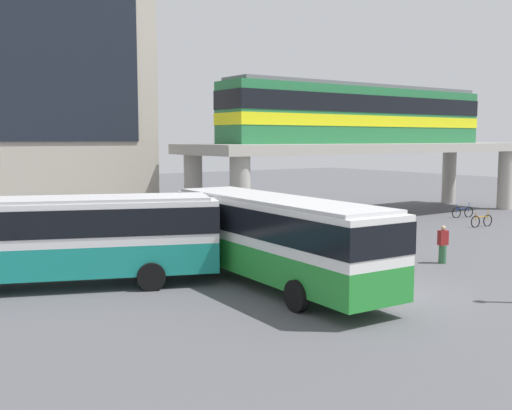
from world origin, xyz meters
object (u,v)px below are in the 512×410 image
(bus_main, at_px, (274,232))
(bicycle_blue, at_px, (463,212))
(bus_secondary, at_px, (61,232))
(pedestrian_at_kerb, at_px, (187,233))
(bicycle_green, at_px, (346,233))
(pedestrian_near_building, at_px, (443,246))
(bicycle_orange, at_px, (482,221))
(train, at_px, (361,114))

(bus_main, relative_size, bicycle_blue, 6.32)
(bus_main, height_order, bus_secondary, same)
(bus_main, xyz_separation_m, pedestrian_at_kerb, (0.85, 8.17, -1.20))
(bicycle_green, bearing_deg, pedestrian_near_building, -97.39)
(bicycle_orange, height_order, pedestrian_near_building, pedestrian_near_building)
(pedestrian_near_building, distance_m, pedestrian_at_kerb, 11.71)
(bicycle_green, xyz_separation_m, pedestrian_at_kerb, (-8.35, 2.14, 0.43))
(train, xyz_separation_m, bus_main, (-16.00, -12.02, -4.97))
(bus_main, height_order, bicycle_blue, bus_main)
(bus_secondary, height_order, bicycle_green, bus_secondary)
(bicycle_green, bearing_deg, bicycle_blue, 9.52)
(bicycle_green, relative_size, bicycle_blue, 1.01)
(bicycle_green, distance_m, pedestrian_at_kerb, 8.63)
(bus_secondary, distance_m, bicycle_green, 15.71)
(bus_main, height_order, pedestrian_near_building, bus_main)
(bicycle_orange, distance_m, pedestrian_near_building, 12.19)
(bus_main, distance_m, bicycle_blue, 23.40)
(train, relative_size, bicycle_blue, 11.85)
(bus_secondary, bearing_deg, bicycle_green, 6.58)
(pedestrian_near_building, bearing_deg, bus_main, 174.12)
(bus_main, bearing_deg, bicycle_green, 33.22)
(pedestrian_near_building, height_order, pedestrian_at_kerb, pedestrian_at_kerb)
(pedestrian_at_kerb, bearing_deg, bicycle_blue, -0.05)
(pedestrian_near_building, bearing_deg, train, 59.17)
(pedestrian_near_building, bearing_deg, bicycle_orange, 27.46)
(pedestrian_at_kerb, bearing_deg, pedestrian_near_building, -50.44)
(train, distance_m, bicycle_green, 11.21)
(bicycle_blue, distance_m, bicycle_orange, 4.37)
(train, relative_size, bicycle_green, 11.74)
(train, bearing_deg, bicycle_green, -138.57)
(bus_main, relative_size, bus_secondary, 1.00)
(train, relative_size, bus_secondary, 1.87)
(bicycle_blue, xyz_separation_m, bicycle_orange, (-2.76, -3.39, 0.00))
(bicycle_orange, relative_size, pedestrian_at_kerb, 1.06)
(bicycle_blue, xyz_separation_m, pedestrian_at_kerb, (-21.02, 0.02, 0.43))
(bicycle_blue, bearing_deg, pedestrian_at_kerb, 179.95)
(bicycle_blue, bearing_deg, train, 146.62)
(pedestrian_near_building, relative_size, pedestrian_at_kerb, 0.97)
(bicycle_green, height_order, pedestrian_at_kerb, pedestrian_at_kerb)
(train, bearing_deg, bicycle_blue, -33.38)
(bicycle_green, relative_size, bicycle_orange, 1.00)
(pedestrian_near_building, xyz_separation_m, pedestrian_at_kerb, (-7.46, 9.03, 0.03))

